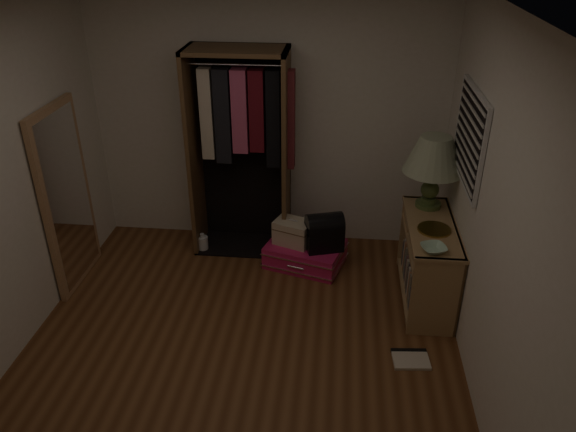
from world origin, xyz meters
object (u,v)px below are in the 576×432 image
Objects in this scene: table_lamp at (434,156)px; white_jug at (203,243)px; console_bookshelf at (427,258)px; train_case at (293,232)px; pink_suitcase at (305,254)px; open_wardrobe at (244,135)px; black_bag at (324,231)px; floor_mirror at (67,198)px.

table_lamp is 3.59× the size of white_jug.
white_jug is at bearing 173.78° from table_lamp.
table_lamp reaches higher than console_bookshelf.
train_case is at bearing 175.24° from table_lamp.
pink_suitcase is 0.27m from train_case.
console_bookshelf is 2.66× the size of train_case.
pink_suitcase is (0.63, -0.32, -1.11)m from open_wardrobe.
table_lamp is 2.49m from white_jug.
open_wardrobe is at bearing 169.55° from train_case.
black_bag reaches higher than pink_suitcase.
console_bookshelf is at bearing 0.81° from floor_mirror.
white_jug is (1.05, 0.60, -0.77)m from floor_mirror.
open_wardrobe is 2.95× the size of table_lamp.
black_bag is at bearing -9.59° from white_jug.
train_case is (2.00, 0.46, -0.50)m from floor_mirror.
floor_mirror reaches higher than train_case.
open_wardrobe is 10.61× the size of white_jug.
pink_suitcase is 4.47× the size of white_jug.
white_jug is (-0.45, -0.17, -1.14)m from open_wardrobe.
open_wardrobe is 1.21× the size of floor_mirror.
floor_mirror reaches higher than black_bag.
floor_mirror is 3.29m from table_lamp.
train_case is 0.61× the size of table_lamp.
floor_mirror is 4.04× the size of train_case.
white_jug is at bearing 29.81° from floor_mirror.
open_wardrobe reaches higher than console_bookshelf.
open_wardrobe is at bearing 169.74° from pink_suitcase.
open_wardrobe is 1.72m from floor_mirror.
black_bag is (0.18, -0.06, 0.31)m from pink_suitcase.
floor_mirror reaches higher than white_jug.
train_case is at bearing -8.10° from white_jug.
open_wardrobe reaches higher than pink_suitcase.
black_bag is at bearing 159.80° from console_bookshelf.
train_case is at bearing 161.28° from console_bookshelf.
table_lamp is at bearing -13.19° from open_wardrobe.
black_bag is 0.57× the size of table_lamp.
white_jug is (-2.20, 0.24, -1.16)m from table_lamp.
black_bag is 1.24m from table_lamp.
open_wardrobe reaches higher than white_jug.
pink_suitcase is at bearing 143.50° from black_bag.
console_bookshelf is 2.81× the size of black_bag.
floor_mirror is 1.43m from white_jug.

